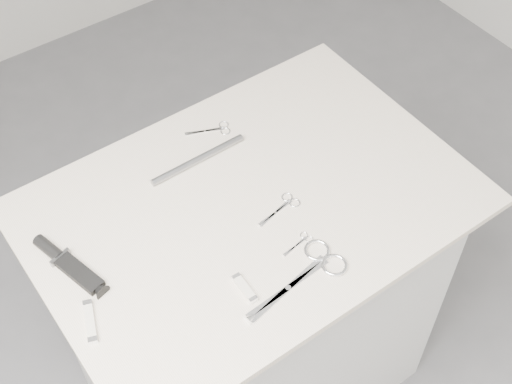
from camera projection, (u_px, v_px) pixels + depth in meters
ground at (252, 378)px, 2.35m from camera, size 4.00×4.00×0.01m
plinth at (252, 307)px, 2.00m from camera, size 0.90×0.60×0.90m
display_board at (251, 205)px, 1.65m from camera, size 1.00×0.70×0.02m
large_shears at (312, 268)px, 1.52m from camera, size 0.25×0.11×0.01m
embroidery_scissors_a at (284, 206)px, 1.63m from camera, size 0.12×0.05×0.00m
embroidery_scissors_b at (216, 129)px, 1.79m from camera, size 0.11×0.07×0.00m
tiny_scissors at (301, 242)px, 1.56m from camera, size 0.08×0.04×0.00m
sheathed_knife at (65, 262)px, 1.52m from camera, size 0.08×0.20×0.03m
pocket_knife_a at (90, 321)px, 1.43m from camera, size 0.05×0.10×0.01m
pocket_knife_b at (245, 288)px, 1.48m from camera, size 0.02×0.08×0.01m
metal_rail at (198, 159)px, 1.71m from camera, size 0.26×0.02×0.02m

